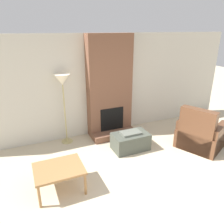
{
  "coord_description": "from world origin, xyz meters",
  "views": [
    {
      "loc": [
        -2.11,
        -1.99,
        2.7
      ],
      "look_at": [
        0.0,
        2.86,
        0.66
      ],
      "focal_mm": 35.0,
      "sensor_mm": 36.0,
      "label": 1
    }
  ],
  "objects_px": {
    "ottoman": "(130,141)",
    "side_table": "(59,170)",
    "floor_lamp_left": "(62,84)",
    "armchair": "(199,135)"
  },
  "relations": [
    {
      "from": "ottoman",
      "to": "side_table",
      "type": "bearing_deg",
      "value": -157.62
    },
    {
      "from": "side_table",
      "to": "floor_lamp_left",
      "type": "distance_m",
      "value": 2.09
    },
    {
      "from": "floor_lamp_left",
      "to": "side_table",
      "type": "bearing_deg",
      "value": -106.4
    },
    {
      "from": "armchair",
      "to": "ottoman",
      "type": "bearing_deg",
      "value": 43.53
    },
    {
      "from": "side_table",
      "to": "floor_lamp_left",
      "type": "height_order",
      "value": "floor_lamp_left"
    },
    {
      "from": "ottoman",
      "to": "side_table",
      "type": "distance_m",
      "value": 1.96
    },
    {
      "from": "ottoman",
      "to": "armchair",
      "type": "xyz_separation_m",
      "value": [
        1.53,
        -0.59,
        0.12
      ]
    },
    {
      "from": "ottoman",
      "to": "floor_lamp_left",
      "type": "relative_size",
      "value": 0.49
    },
    {
      "from": "ottoman",
      "to": "armchair",
      "type": "bearing_deg",
      "value": -21.21
    },
    {
      "from": "side_table",
      "to": "armchair",
      "type": "bearing_deg",
      "value": 2.58
    }
  ]
}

